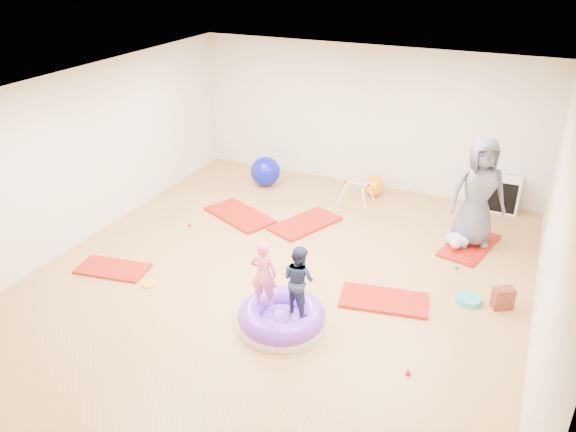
% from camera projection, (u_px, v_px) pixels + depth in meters
% --- Properties ---
extents(room, '(7.01, 8.01, 2.81)m').
position_uv_depth(room, '(279.00, 192.00, 7.79)').
color(room, '#B7764F').
rests_on(room, ground).
extents(gym_mat_front_left, '(1.14, 0.70, 0.04)m').
position_uv_depth(gym_mat_front_left, '(113.00, 269.00, 8.59)').
color(gym_mat_front_left, '#B02507').
rests_on(gym_mat_front_left, ground).
extents(gym_mat_mid_left, '(1.50, 1.16, 0.06)m').
position_uv_depth(gym_mat_mid_left, '(240.00, 215.00, 10.24)').
color(gym_mat_mid_left, '#B02507').
rests_on(gym_mat_mid_left, ground).
extents(gym_mat_center_back, '(1.08, 1.42, 0.05)m').
position_uv_depth(gym_mat_center_back, '(305.00, 224.00, 9.95)').
color(gym_mat_center_back, '#B02507').
rests_on(gym_mat_center_back, ground).
extents(gym_mat_right, '(1.30, 0.81, 0.05)m').
position_uv_depth(gym_mat_right, '(384.00, 300.00, 7.84)').
color(gym_mat_right, '#B02507').
rests_on(gym_mat_right, ground).
extents(gym_mat_rear_right, '(0.90, 1.37, 0.05)m').
position_uv_depth(gym_mat_rear_right, '(469.00, 245.00, 9.24)').
color(gym_mat_rear_right, '#B02507').
rests_on(gym_mat_rear_right, ground).
extents(inflatable_cushion, '(1.14, 1.14, 0.36)m').
position_uv_depth(inflatable_cushion, '(282.00, 318.00, 7.29)').
color(inflatable_cushion, silver).
rests_on(inflatable_cushion, ground).
extents(child_pink, '(0.38, 0.29, 0.94)m').
position_uv_depth(child_pink, '(263.00, 271.00, 7.09)').
color(child_pink, '#FF648C').
rests_on(child_pink, inflatable_cushion).
extents(child_navy, '(0.56, 0.50, 0.94)m').
position_uv_depth(child_navy, '(299.00, 276.00, 6.97)').
color(child_navy, '#1F2B4C').
rests_on(child_navy, inflatable_cushion).
extents(adult_caregiver, '(1.04, 0.89, 1.81)m').
position_uv_depth(adult_caregiver, '(478.00, 192.00, 8.88)').
color(adult_caregiver, '#4C505D').
rests_on(adult_caregiver, gym_mat_rear_right).
extents(infant, '(0.39, 0.40, 0.23)m').
position_uv_depth(infant, '(457.00, 240.00, 9.10)').
color(infant, '#99B8FF').
rests_on(infant, gym_mat_rear_right).
extents(ball_pit_balls, '(4.64, 3.62, 0.07)m').
position_uv_depth(ball_pit_balls, '(314.00, 286.00, 8.15)').
color(ball_pit_balls, '#FCA715').
rests_on(ball_pit_balls, ground).
extents(exercise_ball_blue, '(0.61, 0.61, 0.61)m').
position_uv_depth(exercise_ball_blue, '(265.00, 171.00, 11.43)').
color(exercise_ball_blue, '#090FA6').
rests_on(exercise_ball_blue, ground).
extents(exercise_ball_orange, '(0.40, 0.40, 0.40)m').
position_uv_depth(exercise_ball_orange, '(374.00, 186.00, 11.01)').
color(exercise_ball_orange, orange).
rests_on(exercise_ball_orange, ground).
extents(infant_play_gym, '(0.61, 0.58, 0.47)m').
position_uv_depth(infant_play_gym, '(356.00, 190.00, 10.55)').
color(infant_play_gym, silver).
rests_on(infant_play_gym, ground).
extents(cube_shelf, '(0.67, 0.33, 0.67)m').
position_uv_depth(cube_shelf, '(501.00, 194.00, 10.34)').
color(cube_shelf, silver).
rests_on(cube_shelf, ground).
extents(balance_disc, '(0.35, 0.35, 0.08)m').
position_uv_depth(balance_disc, '(468.00, 299.00, 7.83)').
color(balance_disc, teal).
rests_on(balance_disc, ground).
extents(backpack, '(0.32, 0.28, 0.32)m').
position_uv_depth(backpack, '(503.00, 298.00, 7.65)').
color(backpack, '#B93A25').
rests_on(backpack, ground).
extents(yellow_toy, '(0.21, 0.21, 0.03)m').
position_uv_depth(yellow_toy, '(149.00, 284.00, 8.23)').
color(yellow_toy, '#FCA715').
rests_on(yellow_toy, ground).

